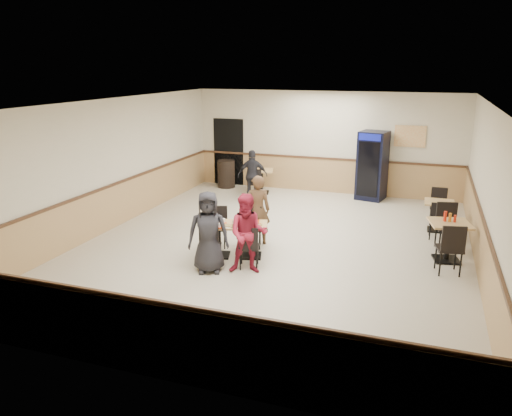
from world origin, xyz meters
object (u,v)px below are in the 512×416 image
at_px(main_table, 235,235).
at_px(diner_woman_left, 208,232).
at_px(diner_woman_right, 248,234).
at_px(back_table, 262,178).
at_px(trash_bin, 226,174).
at_px(side_table_near, 449,235).
at_px(pepsi_cooler, 372,166).
at_px(side_table_far, 439,211).
at_px(lone_diner, 253,175).
at_px(diner_man_opposite, 257,210).

bearing_deg(main_table, diner_woman_left, -117.90).
height_order(diner_woman_right, back_table, diner_woman_right).
bearing_deg(trash_bin, main_table, -65.86).
bearing_deg(diner_woman_left, side_table_near, 3.07).
xyz_separation_m(pepsi_cooler, trash_bin, (-4.47, -0.04, -0.55)).
bearing_deg(pepsi_cooler, diner_woman_right, -92.20).
bearing_deg(main_table, diner_woman_right, -67.62).
bearing_deg(side_table_far, lone_diner, 166.28).
distance_m(diner_man_opposite, side_table_far, 4.29).
bearing_deg(diner_man_opposite, side_table_near, 161.25).
relative_size(lone_diner, trash_bin, 1.67).
xyz_separation_m(back_table, pepsi_cooler, (3.18, 0.39, 0.50)).
height_order(diner_woman_left, diner_man_opposite, diner_woman_left).
height_order(side_table_far, pepsi_cooler, pepsi_cooler).
bearing_deg(side_table_near, lone_diner, 148.92).
xyz_separation_m(diner_woman_right, trash_bin, (-2.95, 6.08, -0.32)).
relative_size(lone_diner, back_table, 1.77).
bearing_deg(lone_diner, diner_man_opposite, 90.36).
bearing_deg(diner_man_opposite, back_table, -95.69).
distance_m(diner_woman_right, diner_man_opposite, 1.56).
bearing_deg(side_table_near, pepsi_cooler, 114.73).
distance_m(lone_diner, back_table, 0.84).
relative_size(main_table, side_table_near, 1.60).
relative_size(lone_diner, side_table_far, 2.04).
bearing_deg(pepsi_cooler, back_table, -161.26).
bearing_deg(back_table, side_table_near, -37.20).
bearing_deg(main_table, trash_bin, 98.06).
relative_size(side_table_near, back_table, 1.09).
distance_m(diner_woman_left, side_table_near, 4.67).
relative_size(back_table, trash_bin, 0.94).
relative_size(diner_woman_left, side_table_far, 2.19).
relative_size(diner_woman_left, diner_man_opposite, 1.02).
bearing_deg(lone_diner, back_table, -110.83).
relative_size(diner_woman_right, pepsi_cooler, 0.77).
height_order(main_table, trash_bin, trash_bin).
xyz_separation_m(side_table_near, trash_bin, (-6.46, 4.27, -0.10)).
height_order(diner_woman_left, back_table, diner_woman_left).
bearing_deg(diner_woman_right, main_table, 112.55).
distance_m(lone_diner, side_table_near, 6.04).
distance_m(diner_woman_left, back_table, 6.02).
xyz_separation_m(diner_man_opposite, trash_bin, (-2.61, 4.56, -0.33)).
distance_m(back_table, pepsi_cooler, 3.24).
xyz_separation_m(diner_woman_right, lone_diner, (-1.66, 4.93, -0.04)).
bearing_deg(lone_diner, side_table_far, 145.45).
height_order(lone_diner, pepsi_cooler, pepsi_cooler).
xyz_separation_m(diner_woman_right, back_table, (-1.66, 5.73, -0.28)).
bearing_deg(side_table_far, pepsi_cooler, 126.87).
relative_size(main_table, side_table_far, 2.01).
relative_size(diner_woman_left, lone_diner, 1.08).
bearing_deg(side_table_far, diner_man_opposite, -149.23).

